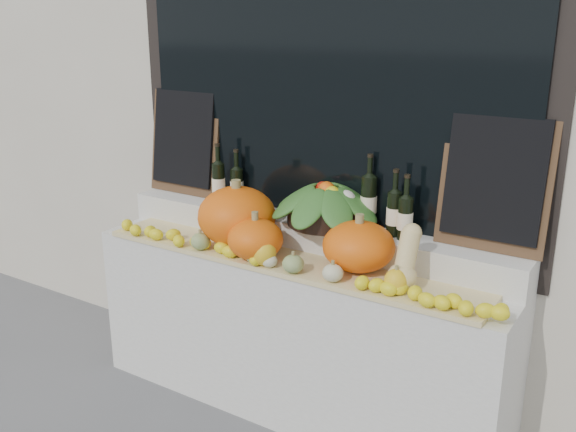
{
  "coord_description": "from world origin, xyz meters",
  "views": [
    {
      "loc": [
        1.64,
        -1.12,
        2.08
      ],
      "look_at": [
        0.0,
        1.45,
        1.12
      ],
      "focal_mm": 40.0,
      "sensor_mm": 36.0,
      "label": 1
    }
  ],
  "objects": [
    {
      "name": "wine_bottle_tall",
      "position": [
        0.31,
        1.72,
        1.18
      ],
      "size": [
        0.08,
        0.08,
        0.38
      ],
      "color": "black",
      "rests_on": "rear_tier"
    },
    {
      "name": "wine_bottle_far_left",
      "position": [
        -0.6,
        1.66,
        1.16
      ],
      "size": [
        0.08,
        0.08,
        0.35
      ],
      "color": "black",
      "rests_on": "rear_tier"
    },
    {
      "name": "butternut_squash",
      "position": [
        0.65,
        1.41,
        1.03
      ],
      "size": [
        0.13,
        0.2,
        0.29
      ],
      "color": "#E0C684",
      "rests_on": "straw_bedding"
    },
    {
      "name": "display_sill",
      "position": [
        0.0,
        1.52,
        0.44
      ],
      "size": [
        2.3,
        0.55,
        0.88
      ],
      "primitive_type": "cube",
      "color": "silver",
      "rests_on": "ground"
    },
    {
      "name": "wine_bottle_near_left",
      "position": [
        -0.51,
        1.71,
        1.15
      ],
      "size": [
        0.08,
        0.08,
        0.32
      ],
      "color": "black",
      "rests_on": "rear_tier"
    },
    {
      "name": "pumpkin_center",
      "position": [
        -0.12,
        1.34,
        1.01
      ],
      "size": [
        0.29,
        0.29,
        0.21
      ],
      "primitive_type": "ellipsoid",
      "rotation": [
        0.0,
        0.0,
        -0.04
      ],
      "color": "orange",
      "rests_on": "straw_bedding"
    },
    {
      "name": "wine_bottle_far_right",
      "position": [
        0.54,
        1.65,
        1.15
      ],
      "size": [
        0.08,
        0.08,
        0.32
      ],
      "color": "black",
      "rests_on": "rear_tier"
    },
    {
      "name": "rear_tier",
      "position": [
        0.0,
        1.68,
        0.96
      ],
      "size": [
        2.3,
        0.25,
        0.16
      ],
      "primitive_type": "cube",
      "color": "silver",
      "rests_on": "display_sill"
    },
    {
      "name": "chalkboard_right",
      "position": [
        0.92,
        1.74,
        1.36
      ],
      "size": [
        0.5,
        0.12,
        0.62
      ],
      "rotation": [
        -0.14,
        0.0,
        0.0
      ],
      "color": "#4C331E",
      "rests_on": "rear_tier"
    },
    {
      "name": "chalkboard_left",
      "position": [
        -0.92,
        1.74,
        1.36
      ],
      "size": [
        0.5,
        0.12,
        0.62
      ],
      "rotation": [
        -0.14,
        0.0,
        0.0
      ],
      "color": "#4C331E",
      "rests_on": "rear_tier"
    },
    {
      "name": "straw_bedding",
      "position": [
        0.0,
        1.4,
        0.89
      ],
      "size": [
        2.1,
        0.32,
        0.02
      ],
      "primitive_type": "cube",
      "color": "tan",
      "rests_on": "display_sill"
    },
    {
      "name": "decorative_gourds",
      "position": [
        0.09,
        1.29,
        0.96
      ],
      "size": [
        1.18,
        0.16,
        0.15
      ],
      "color": "#32621D",
      "rests_on": "straw_bedding"
    },
    {
      "name": "produce_bowl",
      "position": [
        0.1,
        1.66,
        1.15
      ],
      "size": [
        0.62,
        0.62,
        0.24
      ],
      "color": "black",
      "rests_on": "rear_tier"
    },
    {
      "name": "lemon_heap",
      "position": [
        0.0,
        1.29,
        0.94
      ],
      "size": [
        2.2,
        0.16,
        0.06
      ],
      "primitive_type": null,
      "color": "yellow",
      "rests_on": "straw_bedding"
    },
    {
      "name": "pumpkin_left",
      "position": [
        -0.33,
        1.46,
        1.06
      ],
      "size": [
        0.52,
        0.52,
        0.31
      ],
      "primitive_type": "ellipsoid",
      "rotation": [
        0.0,
        0.0,
        0.28
      ],
      "color": "orange",
      "rests_on": "straw_bedding"
    },
    {
      "name": "wine_bottle_near_right",
      "position": [
        0.47,
        1.68,
        1.16
      ],
      "size": [
        0.08,
        0.08,
        0.33
      ],
      "color": "black",
      "rests_on": "rear_tier"
    },
    {
      "name": "pumpkin_right",
      "position": [
        0.38,
        1.48,
        1.02
      ],
      "size": [
        0.45,
        0.45,
        0.24
      ],
      "primitive_type": "ellipsoid",
      "rotation": [
        0.0,
        0.0,
        -0.37
      ],
      "color": "orange",
      "rests_on": "straw_bedding"
    }
  ]
}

